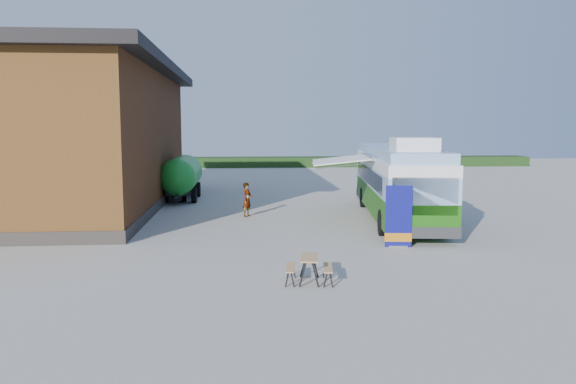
{
  "coord_description": "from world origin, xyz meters",
  "views": [
    {
      "loc": [
        -2.23,
        -20.29,
        4.26
      ],
      "look_at": [
        -0.27,
        3.75,
        1.4
      ],
      "focal_mm": 35.0,
      "sensor_mm": 36.0,
      "label": 1
    }
  ],
  "objects": [
    {
      "name": "slurry_tanker",
      "position": [
        -5.7,
        12.27,
        1.44
      ],
      "size": [
        2.01,
        6.76,
        2.49
      ],
      "rotation": [
        0.0,
        0.0,
        -0.0
      ],
      "color": "#1A922B",
      "rests_on": "ground"
    },
    {
      "name": "picnic_table",
      "position": [
        -0.44,
        -5.47,
        0.53
      ],
      "size": [
        1.38,
        1.26,
        0.71
      ],
      "rotation": [
        0.0,
        0.0,
        -0.12
      ],
      "color": "tan",
      "rests_on": "ground"
    },
    {
      "name": "banner",
      "position": [
        3.21,
        -1.28,
        0.9
      ],
      "size": [
        0.95,
        0.26,
        2.19
      ],
      "rotation": [
        0.0,
        0.0,
        -0.12
      ],
      "color": "navy",
      "rests_on": "ground"
    },
    {
      "name": "hedge",
      "position": [
        8.0,
        38.0,
        0.5
      ],
      "size": [
        40.0,
        3.0,
        1.0
      ],
      "primitive_type": "cube",
      "color": "#264419",
      "rests_on": "ground"
    },
    {
      "name": "barn",
      "position": [
        -10.5,
        10.0,
        3.59
      ],
      "size": [
        9.6,
        21.2,
        7.5
      ],
      "color": "brown",
      "rests_on": "ground"
    },
    {
      "name": "bus",
      "position": [
        4.82,
        4.7,
        1.82
      ],
      "size": [
        4.04,
        12.59,
        3.8
      ],
      "rotation": [
        0.0,
        0.0,
        -0.12
      ],
      "color": "#2B7213",
      "rests_on": "ground"
    },
    {
      "name": "awning",
      "position": [
        2.42,
        4.89,
        2.77
      ],
      "size": [
        3.07,
        4.45,
        0.52
      ],
      "rotation": [
        0.0,
        0.0,
        -0.12
      ],
      "color": "white",
      "rests_on": "ground"
    },
    {
      "name": "person_b",
      "position": [
        -5.7,
        11.23,
        0.99
      ],
      "size": [
        0.91,
        1.08,
        1.98
      ],
      "primitive_type": "imported",
      "rotation": [
        0.0,
        0.0,
        -1.75
      ],
      "color": "#999999",
      "rests_on": "ground"
    },
    {
      "name": "ground",
      "position": [
        0.0,
        0.0,
        0.0
      ],
      "size": [
        100.0,
        100.0,
        0.0
      ],
      "primitive_type": "plane",
      "color": "#BCB7AD",
      "rests_on": "ground"
    },
    {
      "name": "person_a",
      "position": [
        -2.02,
        5.92,
        0.8
      ],
      "size": [
        0.63,
        0.7,
        1.6
      ],
      "primitive_type": "imported",
      "rotation": [
        0.0,
        0.0,
        1.03
      ],
      "color": "#999999",
      "rests_on": "ground"
    }
  ]
}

